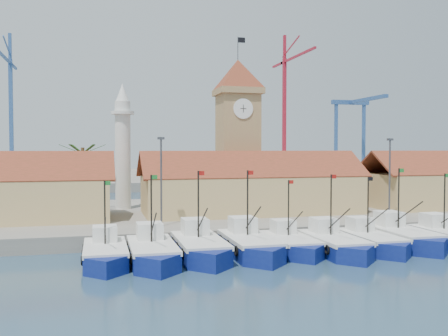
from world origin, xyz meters
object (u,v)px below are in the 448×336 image
object	(u,v)px
boat_5	(335,246)
clock_tower	(238,129)
minaret	(123,146)
boat_0	(105,255)

from	to	relation	value
boat_5	clock_tower	size ratio (longest dim) A/B	0.43
minaret	clock_tower	bearing A→B (deg)	-7.61
boat_0	clock_tower	bearing A→B (deg)	52.73
clock_tower	minaret	xyz separation A→B (m)	(-15.00, 2.00, -2.23)
boat_5	clock_tower	xyz separation A→B (m)	(-2.13, 24.18, 11.19)
boat_5	clock_tower	bearing A→B (deg)	95.04
boat_0	clock_tower	distance (m)	31.26
clock_tower	minaret	size ratio (longest dim) A/B	1.39
boat_5	clock_tower	distance (m)	26.73
boat_5	minaret	world-z (taller)	minaret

